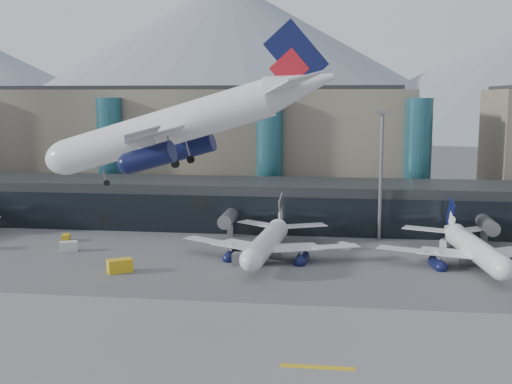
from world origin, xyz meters
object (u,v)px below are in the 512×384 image
Objects in this scene: lightmast_mid at (381,168)px; veh_b at (66,238)px; veh_h at (120,266)px; veh_d at (446,243)px; veh_c at (243,259)px; veh_g at (344,246)px; jet_parked_right at (470,239)px; hero_jet at (192,113)px; veh_a at (69,246)px; jet_parked_mid at (270,233)px.

lightmast_mid reaches higher than veh_b.
veh_d is at bearing -7.90° from veh_h.
lightmast_mid is 63.82m from veh_b.
veh_c is (37.59, -13.46, 0.36)m from veh_b.
lightmast_mid is 11.49× the size of veh_g.
hero_jet is at bearing 128.54° from jet_parked_right.
veh_g is (54.71, -0.12, -0.01)m from veh_b.
veh_h is at bearing -145.28° from lightmast_mid.
veh_b is at bearing 99.15° from veh_h.
veh_a is at bearing -126.73° from veh_g.
veh_b is (-4.01, 7.91, -0.24)m from veh_a.
veh_d is 19.79m from veh_g.
veh_b is (-36.75, 46.56, -25.87)m from hero_jet.
veh_a is at bearing -168.77° from veh_b.
jet_parked_mid is 13.06× the size of veh_d.
veh_a is at bearing 105.96° from veh_h.
veh_h is at bearing 131.61° from hero_jet.
hero_jet is at bearing -87.14° from veh_h.
veh_a reaches higher than veh_g.
veh_c is 20.55m from veh_h.
hero_jet is at bearing -157.36° from veh_b.
veh_g is at bearing -59.21° from jet_parked_mid.
jet_parked_mid reaches higher than veh_d.
veh_h is (-43.30, -30.00, -13.34)m from lightmast_mid.
veh_h is at bearing 145.61° from veh_d.
veh_h is (-36.40, -20.45, 0.43)m from veh_g.
veh_d is at bearing 59.12° from veh_g.
hero_jet is 10.18× the size of veh_c.
veh_a is at bearing 173.44° from veh_c.
veh_c reaches higher than veh_b.
veh_c reaches higher than veh_a.
veh_h is at bearing -156.93° from veh_c.
veh_h is (-23.05, -13.94, -3.03)m from jet_parked_mid.
hero_jet is at bearing -113.94° from lightmast_mid.
hero_jet is 14.58× the size of veh_d.
jet_parked_right is 12.22m from veh_d.
jet_parked_mid is at bearing -109.44° from veh_g.
jet_parked_mid is (4.61, 39.93, -22.42)m from hero_jet.
veh_a is 19.10m from veh_h.
veh_h is at bearing 125.94° from jet_parked_mid.
jet_parked_mid reaches higher than veh_a.
lightmast_mid reaches higher than veh_c.
lightmast_mid is at bearing 34.77° from jet_parked_right.
veh_h is (14.30, -12.67, 0.19)m from veh_a.
veh_a is (-71.96, -1.21, -3.20)m from jet_parked_right.
jet_parked_right is at bearing -85.33° from jet_parked_mid.
lightmast_mid is 35.78m from veh_c.
veh_d is at bearing -101.87° from veh_b.
veh_h reaches higher than veh_c.
veh_a is (-32.74, 38.65, -25.63)m from hero_jet.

